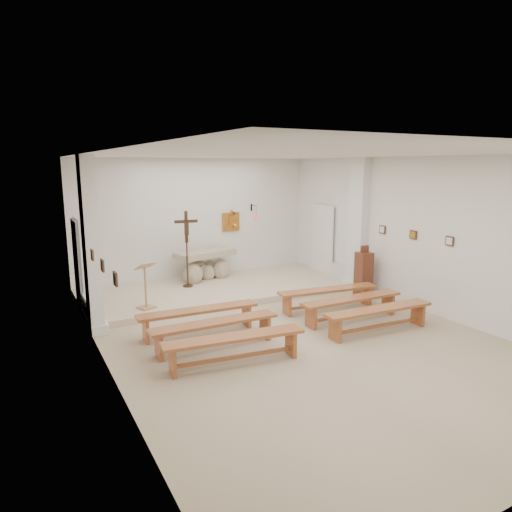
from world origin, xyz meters
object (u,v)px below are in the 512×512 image
altar (205,267)px  bench_left_third (235,343)px  bench_right_second (352,303)px  donation_pedestal (363,274)px  crucifix_stand (187,243)px  lectern (146,286)px  bench_right_front (328,294)px  bench_left_front (198,315)px  bench_left_second (215,328)px  bench_right_third (379,314)px

altar → bench_left_third: size_ratio=0.74×
bench_left_third → bench_right_second: bearing=21.2°
donation_pedestal → crucifix_stand: bearing=150.6°
altar → bench_right_second: size_ratio=0.75×
altar → lectern: (-2.16, -1.87, 0.19)m
altar → crucifix_stand: size_ratio=0.91×
crucifix_stand → bench_right_second: size_ratio=0.82×
lectern → bench_right_second: 4.54m
donation_pedestal → bench_right_front: size_ratio=0.54×
crucifix_stand → bench_right_second: crucifix_stand is taller
donation_pedestal → bench_left_third: bearing=-151.9°
donation_pedestal → bench_left_third: (-4.70, -2.17, -0.19)m
bench_left_front → bench_right_second: (3.20, -0.83, 0.00)m
altar → bench_left_second: bearing=-122.3°
lectern → crucifix_stand: (1.46, 1.33, 0.63)m
bench_left_second → bench_left_front: bearing=90.6°
donation_pedestal → bench_right_front: (-1.50, -0.52, -0.19)m
donation_pedestal → bench_left_second: size_ratio=0.54×
donation_pedestal → bench_right_third: size_ratio=0.54×
donation_pedestal → bench_left_front: bearing=-170.4°
lectern → bench_right_second: (3.79, -2.47, -0.29)m
lectern → bench_right_second: bearing=-54.8°
bench_left_front → lectern: bearing=113.0°
donation_pedestal → bench_left_third: 5.18m
bench_left_second → lectern: bearing=104.2°
bench_right_front → bench_left_third: size_ratio=1.00×
altar → crucifix_stand: bearing=-155.0°
bench_left_second → bench_right_third: 3.30m
crucifix_stand → bench_right_third: 5.27m
crucifix_stand → bench_right_second: (2.33, -3.80, -0.92)m
bench_right_third → bench_left_front: bearing=155.7°
bench_left_front → bench_right_third: same height
bench_right_front → bench_right_second: 0.83m
crucifix_stand → bench_left_second: (-0.86, -3.80, -0.92)m
crucifix_stand → donation_pedestal: size_ratio=1.52×
bench_right_second → bench_right_third: (0.00, -0.83, 0.00)m
bench_left_second → bench_right_second: same height
altar → bench_right_third: size_ratio=0.75×
altar → bench_right_front: size_ratio=0.74×
bench_right_front → bench_left_second: same height
bench_left_second → donation_pedestal: bearing=16.6°
lectern → bench_right_front: 4.14m
altar → bench_right_front: bearing=-77.5°
bench_left_front → crucifix_stand: bearing=76.9°
bench_left_second → bench_right_front: bearing=15.1°
lectern → bench_right_front: lectern is taller
bench_left_second → crucifix_stand: bearing=77.9°
bench_right_second → bench_left_third: bearing=-164.5°
bench_right_front → bench_left_front: bearing=-172.9°
altar → bench_left_front: 3.85m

